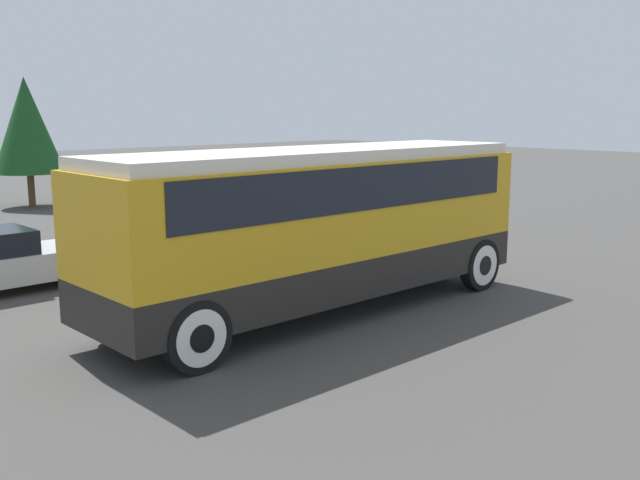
# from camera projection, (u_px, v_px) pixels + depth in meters

# --- Properties ---
(ground_plane) EXTENTS (120.00, 120.00, 0.00)m
(ground_plane) POSITION_uv_depth(u_px,v_px,m) (320.00, 312.00, 14.37)
(ground_plane) COLOR #423F3D
(tour_bus) EXTENTS (9.62, 2.62, 3.28)m
(tour_bus) POSITION_uv_depth(u_px,v_px,m) (324.00, 214.00, 14.07)
(tour_bus) COLOR black
(tour_bus) RESTS_ON ground_plane
(parked_car_near) EXTENTS (4.20, 1.80, 1.36)m
(parked_car_near) POSITION_uv_depth(u_px,v_px,m) (244.00, 238.00, 18.86)
(parked_car_near) COLOR silver
(parked_car_near) RESTS_ON ground_plane
(parked_car_far) EXTENTS (4.60, 1.96, 1.41)m
(parked_car_far) POSITION_uv_depth(u_px,v_px,m) (177.00, 226.00, 20.68)
(parked_car_far) COLOR navy
(parked_car_far) RESTS_ON ground_plane
(tree_right) EXTENTS (2.83, 2.83, 5.36)m
(tree_right) POSITION_uv_depth(u_px,v_px,m) (27.00, 125.00, 29.35)
(tree_right) COLOR brown
(tree_right) RESTS_ON ground_plane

